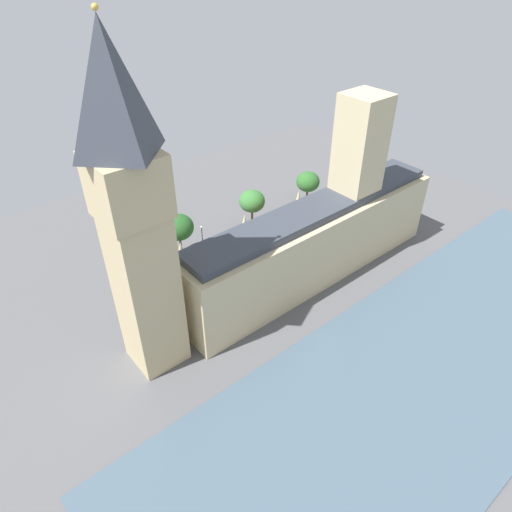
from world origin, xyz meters
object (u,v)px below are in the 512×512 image
(car_blue_opposite_hall, at_px, (180,282))
(plane_tree_kerbside, at_px, (308,182))
(pedestrian_leading, at_px, (331,233))
(car_yellow_cab_trailing, at_px, (335,212))
(clock_tower, at_px, (133,217))
(plane_tree_midblock, at_px, (179,227))
(pedestrian_under_trees, at_px, (363,217))
(street_lamp_slot_10, at_px, (202,232))
(parliament_building, at_px, (320,233))
(plane_tree_by_river_gate, at_px, (252,201))
(pedestrian_near_tower, at_px, (352,221))
(plane_tree_corner, at_px, (149,245))
(double_decker_bus_far_end, at_px, (272,232))
(street_lamp_slot_11, at_px, (170,247))

(car_blue_opposite_hall, bearing_deg, plane_tree_kerbside, -80.21)
(pedestrian_leading, bearing_deg, car_yellow_cab_trailing, 62.29)
(clock_tower, bearing_deg, plane_tree_midblock, -39.99)
(pedestrian_under_trees, xyz_separation_m, street_lamp_slot_10, (16.05, 39.55, 3.49))
(clock_tower, relative_size, pedestrian_under_trees, 36.66)
(plane_tree_midblock, bearing_deg, plane_tree_kerbside, -90.62)
(parliament_building, height_order, plane_tree_by_river_gate, parliament_building)
(plane_tree_by_river_gate, xyz_separation_m, street_lamp_slot_10, (0.15, 15.06, -2.99))
(plane_tree_by_river_gate, bearing_deg, parliament_building, 177.54)
(car_blue_opposite_hall, relative_size, pedestrian_near_tower, 2.42)
(pedestrian_near_tower, height_order, plane_tree_corner, plane_tree_corner)
(parliament_building, distance_m, clock_tower, 43.42)
(clock_tower, distance_m, plane_tree_kerbside, 67.73)
(plane_tree_midblock, distance_m, plane_tree_corner, 8.51)
(clock_tower, xyz_separation_m, pedestrian_leading, (6.69, -52.33, -28.00))
(car_yellow_cab_trailing, xyz_separation_m, plane_tree_by_river_gate, (9.69, 20.58, 6.27))
(plane_tree_corner, xyz_separation_m, plane_tree_by_river_gate, (1.22, -29.23, -0.52))
(double_decker_bus_far_end, bearing_deg, pedestrian_under_trees, 68.63)
(plane_tree_midblock, xyz_separation_m, plane_tree_corner, (-1.58, 8.36, -0.14))
(plane_tree_kerbside, bearing_deg, car_yellow_cab_trailing, -173.34)
(plane_tree_midblock, bearing_deg, plane_tree_by_river_gate, -91.00)
(street_lamp_slot_11, bearing_deg, plane_tree_by_river_gate, -89.69)
(car_blue_opposite_hall, distance_m, pedestrian_near_tower, 47.86)
(plane_tree_corner, bearing_deg, pedestrian_under_trees, -105.29)
(pedestrian_near_tower, bearing_deg, plane_tree_by_river_gate, -69.52)
(pedestrian_under_trees, height_order, street_lamp_slot_11, street_lamp_slot_11)
(clock_tower, distance_m, street_lamp_slot_11, 37.18)
(car_yellow_cab_trailing, xyz_separation_m, plane_tree_kerbside, (9.62, 1.12, 5.36))
(street_lamp_slot_10, bearing_deg, plane_tree_midblock, 87.83)
(plane_tree_by_river_gate, relative_size, street_lamp_slot_11, 1.66)
(double_decker_bus_far_end, height_order, plane_tree_corner, plane_tree_corner)
(street_lamp_slot_10, bearing_deg, parliament_building, -149.62)
(plane_tree_midblock, bearing_deg, car_yellow_cab_trailing, -103.64)
(car_yellow_cab_trailing, distance_m, car_blue_opposite_hall, 47.59)
(pedestrian_near_tower, distance_m, pedestrian_under_trees, 4.13)
(plane_tree_by_river_gate, bearing_deg, pedestrian_under_trees, -123.00)
(parliament_building, distance_m, plane_tree_corner, 36.22)
(double_decker_bus_far_end, relative_size, street_lamp_slot_11, 1.79)
(plane_tree_midblock, relative_size, street_lamp_slot_11, 1.80)
(plane_tree_kerbside, bearing_deg, plane_tree_by_river_gate, 89.79)
(plane_tree_kerbside, bearing_deg, pedestrian_leading, 155.21)
(clock_tower, relative_size, pedestrian_near_tower, 32.30)
(car_yellow_cab_trailing, xyz_separation_m, pedestrian_near_tower, (-5.76, 0.19, -0.12))
(car_blue_opposite_hall, height_order, street_lamp_slot_11, street_lamp_slot_11)
(pedestrian_under_trees, bearing_deg, parliament_building, 147.80)
(parliament_building, bearing_deg, pedestrian_under_trees, -72.80)
(car_blue_opposite_hall, distance_m, street_lamp_slot_10, 15.23)
(car_yellow_cab_trailing, height_order, plane_tree_corner, plane_tree_corner)
(car_blue_opposite_hall, xyz_separation_m, plane_tree_midblock, (9.07, -6.14, 6.93))
(plane_tree_kerbside, distance_m, street_lamp_slot_10, 34.58)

